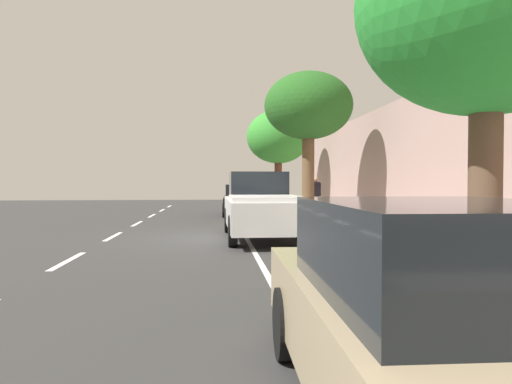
# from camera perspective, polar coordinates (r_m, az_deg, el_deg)

# --- Properties ---
(ground) EXTENTS (56.36, 56.36, 0.00)m
(ground) POSITION_cam_1_polar(r_m,az_deg,el_deg) (13.71, -4.61, -5.61)
(ground) COLOR #333333
(sidewalk) EXTENTS (3.90, 35.23, 0.12)m
(sidewalk) POSITION_cam_1_polar(r_m,az_deg,el_deg) (14.39, 12.77, -5.07)
(sidewalk) COLOR #B59F9F
(sidewalk) RESTS_ON ground
(curb_edge) EXTENTS (0.16, 35.23, 0.12)m
(curb_edge) POSITION_cam_1_polar(r_m,az_deg,el_deg) (13.91, 4.75, -5.26)
(curb_edge) COLOR gray
(curb_edge) RESTS_ON ground
(lane_stripe_centre) EXTENTS (0.14, 35.80, 0.01)m
(lane_stripe_centre) POSITION_cam_1_polar(r_m,az_deg,el_deg) (14.32, -17.53, -5.36)
(lane_stripe_centre) COLOR white
(lane_stripe_centre) RESTS_ON ground
(lane_stripe_bike_edge) EXTENTS (0.12, 35.23, 0.01)m
(lane_stripe_bike_edge) POSITION_cam_1_polar(r_m,az_deg,el_deg) (13.74, -1.33, -5.58)
(lane_stripe_bike_edge) COLOR white
(lane_stripe_bike_edge) RESTS_ON ground
(building_facade) EXTENTS (0.50, 35.23, 4.52)m
(building_facade) POSITION_cam_1_polar(r_m,az_deg,el_deg) (15.14, 20.77, 3.52)
(building_facade) COLOR gray
(building_facade) RESTS_ON ground
(parked_sedan_tan_nearest) EXTENTS (1.92, 4.44, 1.52)m
(parked_sedan_tan_nearest) POSITION_cam_1_polar(r_m,az_deg,el_deg) (3.23, 22.49, -14.87)
(parked_sedan_tan_nearest) COLOR tan
(parked_sedan_tan_nearest) RESTS_ON ground
(parked_pickup_white_second) EXTENTS (2.05, 5.31, 1.95)m
(parked_pickup_white_second) POSITION_cam_1_polar(r_m,az_deg,el_deg) (13.25, 0.60, -1.94)
(parked_pickup_white_second) COLOR white
(parked_pickup_white_second) RESTS_ON ground
(parked_sedan_black_mid) EXTENTS (1.95, 4.46, 1.52)m
(parked_sedan_black_mid) POSITION_cam_1_polar(r_m,az_deg,el_deg) (22.25, -1.82, -1.01)
(parked_sedan_black_mid) COLOR black
(parked_sedan_black_mid) RESTS_ON ground
(bicycle_at_curb) EXTENTS (1.21, 1.29, 0.74)m
(bicycle_at_curb) POSITION_cam_1_polar(r_m,az_deg,el_deg) (18.29, 0.86, -2.73)
(bicycle_at_curb) COLOR black
(bicycle_at_curb) RESTS_ON ground
(cyclist_with_backpack) EXTENTS (0.54, 0.55, 1.75)m
(cyclist_with_backpack) POSITION_cam_1_polar(r_m,az_deg,el_deg) (17.81, 1.72, -0.55)
(cyclist_with_backpack) COLOR #C6B284
(cyclist_with_backpack) RESTS_ON ground
(street_tree_near_cyclist) EXTENTS (3.46, 3.46, 5.45)m
(street_tree_near_cyclist) POSITION_cam_1_polar(r_m,az_deg,el_deg) (7.18, 27.07, 20.42)
(street_tree_near_cyclist) COLOR brown
(street_tree_near_cyclist) RESTS_ON sidewalk
(street_tree_mid_block) EXTENTS (3.40, 3.40, 5.75)m
(street_tree_mid_block) POSITION_cam_1_polar(r_m,az_deg,el_deg) (17.88, 6.60, 10.51)
(street_tree_mid_block) COLOR brown
(street_tree_mid_block) RESTS_ON sidewalk
(street_tree_far_end) EXTENTS (3.61, 3.61, 5.60)m
(street_tree_far_end) POSITION_cam_1_polar(r_m,az_deg,el_deg) (25.97, 2.82, 6.88)
(street_tree_far_end) COLOR brown
(street_tree_far_end) RESTS_ON sidewalk
(pedestrian_on_phone) EXTENTS (0.56, 0.39, 1.76)m
(pedestrian_on_phone) POSITION_cam_1_polar(r_m,az_deg,el_deg) (21.18, 7.51, -0.13)
(pedestrian_on_phone) COLOR black
(pedestrian_on_phone) RESTS_ON sidewalk
(fire_hydrant) EXTENTS (0.22, 0.22, 0.84)m
(fire_hydrant) POSITION_cam_1_polar(r_m,az_deg,el_deg) (7.63, 16.69, -7.06)
(fire_hydrant) COLOR red
(fire_hydrant) RESTS_ON sidewalk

